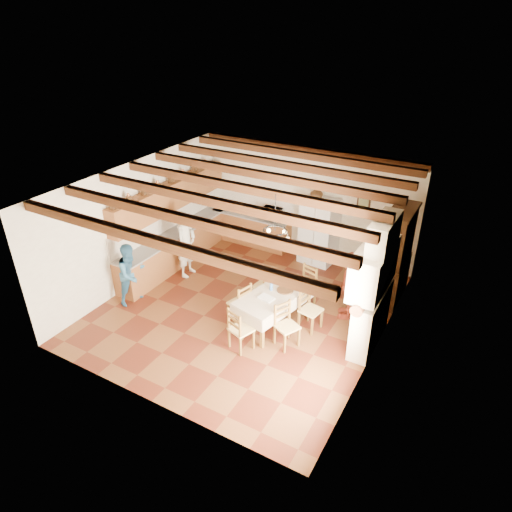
{
  "coord_description": "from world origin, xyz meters",
  "views": [
    {
      "loc": [
        4.46,
        -7.39,
        6.09
      ],
      "look_at": [
        0.1,
        0.3,
        1.25
      ],
      "focal_mm": 32.0,
      "sensor_mm": 36.0,
      "label": 1
    }
  ],
  "objects_px": {
    "chair_left_near": "(239,302)",
    "person_man": "(186,244)",
    "chair_right_near": "(287,326)",
    "chair_end_far": "(305,286)",
    "hutch": "(396,255)",
    "microwave": "(271,214)",
    "dining_table": "(273,298)",
    "chair_left_far": "(262,286)",
    "person_woman_blue": "(131,274)",
    "refrigerator": "(319,231)",
    "person_woman_red": "(350,285)",
    "chair_end_near": "(241,329)",
    "chair_right_far": "(311,310)"
  },
  "relations": [
    {
      "from": "chair_left_near",
      "to": "person_man",
      "type": "distance_m",
      "value": 2.46
    },
    {
      "from": "chair_left_near",
      "to": "person_man",
      "type": "bearing_deg",
      "value": -100.5
    },
    {
      "from": "chair_right_near",
      "to": "chair_end_far",
      "type": "distance_m",
      "value": 1.54
    },
    {
      "from": "hutch",
      "to": "microwave",
      "type": "distance_m",
      "value": 3.77
    },
    {
      "from": "dining_table",
      "to": "chair_left_far",
      "type": "distance_m",
      "value": 0.81
    },
    {
      "from": "person_woman_blue",
      "to": "refrigerator",
      "type": "bearing_deg",
      "value": -29.71
    },
    {
      "from": "chair_end_far",
      "to": "person_woman_red",
      "type": "height_order",
      "value": "person_woman_red"
    },
    {
      "from": "chair_right_near",
      "to": "chair_end_near",
      "type": "relative_size",
      "value": 1.0
    },
    {
      "from": "chair_left_far",
      "to": "chair_end_near",
      "type": "relative_size",
      "value": 1.0
    },
    {
      "from": "chair_end_near",
      "to": "microwave",
      "type": "height_order",
      "value": "microwave"
    },
    {
      "from": "chair_left_near",
      "to": "chair_left_far",
      "type": "xyz_separation_m",
      "value": [
        0.12,
        0.81,
        0.0
      ]
    },
    {
      "from": "refrigerator",
      "to": "hutch",
      "type": "relative_size",
      "value": 0.78
    },
    {
      "from": "dining_table",
      "to": "hutch",
      "type": "bearing_deg",
      "value": 49.44
    },
    {
      "from": "chair_end_near",
      "to": "person_woman_red",
      "type": "relative_size",
      "value": 0.6
    },
    {
      "from": "chair_left_near",
      "to": "chair_end_far",
      "type": "xyz_separation_m",
      "value": [
        0.97,
        1.27,
        0.0
      ]
    },
    {
      "from": "chair_right_near",
      "to": "chair_end_far",
      "type": "relative_size",
      "value": 1.0
    },
    {
      "from": "dining_table",
      "to": "person_woman_red",
      "type": "distance_m",
      "value": 1.69
    },
    {
      "from": "chair_left_far",
      "to": "chair_right_far",
      "type": "xyz_separation_m",
      "value": [
        1.34,
        -0.3,
        0.0
      ]
    },
    {
      "from": "dining_table",
      "to": "chair_right_near",
      "type": "height_order",
      "value": "chair_right_near"
    },
    {
      "from": "chair_right_far",
      "to": "person_woman_blue",
      "type": "height_order",
      "value": "person_woman_blue"
    },
    {
      "from": "chair_end_far",
      "to": "person_woman_blue",
      "type": "distance_m",
      "value": 3.97
    },
    {
      "from": "chair_end_far",
      "to": "chair_left_near",
      "type": "bearing_deg",
      "value": -111.83
    },
    {
      "from": "chair_end_near",
      "to": "hutch",
      "type": "bearing_deg",
      "value": -102.99
    },
    {
      "from": "hutch",
      "to": "chair_right_far",
      "type": "relative_size",
      "value": 2.37
    },
    {
      "from": "chair_right_far",
      "to": "person_woman_red",
      "type": "relative_size",
      "value": 0.6
    },
    {
      "from": "chair_right_far",
      "to": "person_woman_blue",
      "type": "xyz_separation_m",
      "value": [
        -4.0,
        -1.07,
        0.26
      ]
    },
    {
      "from": "chair_right_far",
      "to": "chair_end_far",
      "type": "bearing_deg",
      "value": 43.25
    },
    {
      "from": "chair_right_near",
      "to": "chair_right_far",
      "type": "distance_m",
      "value": 0.78
    },
    {
      "from": "chair_left_near",
      "to": "chair_right_far",
      "type": "bearing_deg",
      "value": 124.1
    },
    {
      "from": "refrigerator",
      "to": "chair_end_far",
      "type": "xyz_separation_m",
      "value": [
        0.54,
        -2.09,
        -0.4
      ]
    },
    {
      "from": "hutch",
      "to": "microwave",
      "type": "relative_size",
      "value": 4.11
    },
    {
      "from": "hutch",
      "to": "person_man",
      "type": "distance_m",
      "value": 5.05
    },
    {
      "from": "chair_right_near",
      "to": "chair_right_far",
      "type": "xyz_separation_m",
      "value": [
        0.19,
        0.75,
        0.0
      ]
    },
    {
      "from": "chair_end_far",
      "to": "person_woman_red",
      "type": "relative_size",
      "value": 0.6
    },
    {
      "from": "chair_left_near",
      "to": "chair_right_near",
      "type": "relative_size",
      "value": 1.0
    },
    {
      "from": "chair_left_near",
      "to": "chair_end_near",
      "type": "relative_size",
      "value": 1.0
    },
    {
      "from": "person_woman_red",
      "to": "refrigerator",
      "type": "bearing_deg",
      "value": -158.7
    },
    {
      "from": "chair_left_near",
      "to": "chair_right_far",
      "type": "xyz_separation_m",
      "value": [
        1.46,
        0.51,
        0.0
      ]
    },
    {
      "from": "refrigerator",
      "to": "hutch",
      "type": "distance_m",
      "value": 2.36
    },
    {
      "from": "hutch",
      "to": "person_man",
      "type": "xyz_separation_m",
      "value": [
        -4.82,
        -1.49,
        -0.25
      ]
    },
    {
      "from": "refrigerator",
      "to": "chair_left_near",
      "type": "distance_m",
      "value": 3.41
    },
    {
      "from": "chair_end_near",
      "to": "chair_left_far",
      "type": "bearing_deg",
      "value": -56.52
    },
    {
      "from": "chair_left_far",
      "to": "chair_right_near",
      "type": "distance_m",
      "value": 1.56
    },
    {
      "from": "dining_table",
      "to": "chair_right_far",
      "type": "bearing_deg",
      "value": 17.65
    },
    {
      "from": "chair_left_far",
      "to": "person_woman_blue",
      "type": "bearing_deg",
      "value": -56.2
    },
    {
      "from": "person_man",
      "to": "person_woman_red",
      "type": "bearing_deg",
      "value": -92.16
    },
    {
      "from": "chair_right_far",
      "to": "person_woman_red",
      "type": "bearing_deg",
      "value": -22.24
    },
    {
      "from": "chair_right_far",
      "to": "dining_table",
      "type": "bearing_deg",
      "value": 118.34
    },
    {
      "from": "chair_right_near",
      "to": "person_man",
      "type": "xyz_separation_m",
      "value": [
        -3.46,
        1.29,
        0.4
      ]
    },
    {
      "from": "refrigerator",
      "to": "chair_left_near",
      "type": "height_order",
      "value": "refrigerator"
    }
  ]
}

